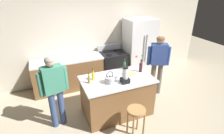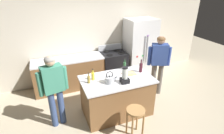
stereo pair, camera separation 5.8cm
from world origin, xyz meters
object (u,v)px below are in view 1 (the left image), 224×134
person_by_sink_right (158,60)px  bar_stool (136,115)px  cutting_board (129,74)px  bottle_soda (93,76)px  bottle_olive_oil (124,66)px  kitchen_island (117,96)px  stove_range (113,66)px  tea_kettle (110,80)px  person_by_island_left (54,86)px  chef_knife (130,73)px  refrigerator (139,48)px  blender_appliance (125,76)px  bottle_vinegar (89,79)px  bottle_wine (141,67)px

person_by_sink_right → bar_stool: 1.81m
person_by_sink_right → cutting_board: bearing=-165.0°
bottle_soda → bottle_olive_oil: bearing=13.9°
kitchen_island → bottle_olive_oil: size_ratio=5.71×
stove_range → tea_kettle: tea_kettle is taller
person_by_island_left → tea_kettle: (1.11, -0.22, 0.02)m
bottle_soda → kitchen_island: bearing=-16.2°
bar_stool → cutting_board: size_ratio=2.15×
bottle_olive_oil → chef_knife: bearing=-87.9°
kitchen_island → tea_kettle: size_ratio=5.72×
refrigerator → blender_appliance: 2.19m
stove_range → chef_knife: bearing=-97.0°
bottle_vinegar → chef_knife: bottle_vinegar is taller
bottle_vinegar → bottle_soda: (0.12, 0.10, 0.01)m
blender_appliance → bottle_wine: 0.65m
bottle_olive_oil → person_by_island_left: bearing=-171.6°
person_by_island_left → bottle_wine: size_ratio=5.04×
bottle_vinegar → chef_knife: size_ratio=1.07×
bottle_soda → person_by_island_left: bearing=-177.4°
refrigerator → bar_stool: bearing=-121.0°
refrigerator → bar_stool: (-1.38, -2.31, -0.43)m
bottle_vinegar → cutting_board: size_ratio=0.79×
chef_knife → kitchen_island: bearing=-139.5°
refrigerator → chef_knife: (-1.07, -1.41, -0.00)m
person_by_sink_right → bottle_olive_oil: size_ratio=5.92×
bottle_vinegar → person_by_sink_right: bearing=9.0°
bottle_vinegar → bottle_soda: bearing=39.3°
bottle_olive_oil → cutting_board: 0.28m
blender_appliance → kitchen_island: bearing=109.9°
person_by_sink_right → blender_appliance: size_ratio=4.56×
stove_range → bar_stool: stove_range is taller
refrigerator → chef_knife: refrigerator is taller
bottle_olive_oil → refrigerator: bearing=46.8°
blender_appliance → bottle_soda: size_ratio=1.40×
bar_stool → bottle_wine: (0.60, 0.90, 0.52)m
bar_stool → blender_appliance: 0.81m
bottle_wine → bottle_vinegar: size_ratio=1.34×
kitchen_island → stove_range: size_ratio=1.44×
blender_appliance → cutting_board: (0.26, 0.31, -0.14)m
cutting_board → bottle_olive_oil: bearing=87.7°
person_by_island_left → person_by_sink_right: 2.67m
kitchen_island → stove_range: bearing=70.6°
kitchen_island → stove_range: 1.62m
person_by_island_left → bottle_vinegar: 0.71m
refrigerator → bottle_vinegar: size_ratio=7.94×
chef_knife → bottle_wine: bearing=26.9°
person_by_sink_right → bottle_wine: size_ratio=5.17×
stove_range → bottle_olive_oil: bottle_olive_oil is taller
tea_kettle → cutting_board: bearing=20.2°
person_by_island_left → tea_kettle: bearing=-11.3°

